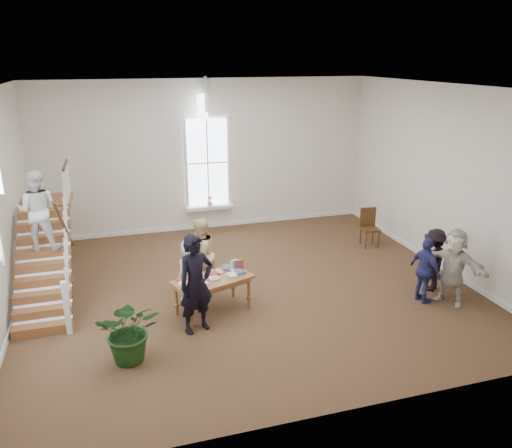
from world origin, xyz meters
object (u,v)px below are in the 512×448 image
object	(u,v)px
woman_cluster_a	(425,270)
elderly_woman	(191,270)
person_yellow	(200,255)
woman_cluster_c	(453,267)
library_table	(212,282)
side_chair	(369,225)
police_officer	(196,284)
woman_cluster_b	(434,260)
floor_plant	(130,330)

from	to	relation	value
woman_cluster_a	elderly_woman	bearing A→B (deg)	65.47
elderly_woman	person_yellow	xyz separation A→B (m)	(0.30, 0.50, 0.13)
person_yellow	woman_cluster_c	distance (m)	5.50
library_table	side_chair	bearing A→B (deg)	7.40
person_yellow	woman_cluster_a	xyz separation A→B (m)	(4.53, -1.97, -0.12)
police_officer	woman_cluster_b	world-z (taller)	police_officer
person_yellow	woman_cluster_a	bearing A→B (deg)	111.32
library_table	elderly_woman	size ratio (longest dim) A/B	1.23
library_table	police_officer	size ratio (longest dim) A/B	0.90
woman_cluster_b	side_chair	size ratio (longest dim) A/B	1.36
side_chair	elderly_woman	bearing A→B (deg)	-155.11
police_officer	person_yellow	world-z (taller)	police_officer
library_table	elderly_woman	bearing A→B (deg)	100.71
floor_plant	side_chair	distance (m)	7.79
police_officer	woman_cluster_c	xyz separation A→B (m)	(5.45, -0.42, -0.14)
floor_plant	person_yellow	bearing A→B (deg)	55.16
woman_cluster_b	side_chair	xyz separation A→B (m)	(0.01, 2.97, -0.13)
person_yellow	woman_cluster_a	world-z (taller)	person_yellow
woman_cluster_a	police_officer	bearing A→B (deg)	79.85
police_officer	woman_cluster_a	distance (m)	4.94
library_table	woman_cluster_c	size ratio (longest dim) A/B	1.05
police_officer	floor_plant	size ratio (longest dim) A/B	1.65
elderly_woman	person_yellow	bearing A→B (deg)	-152.25
police_officer	elderly_woman	xyz separation A→B (m)	(0.10, 1.25, -0.26)
elderly_woman	police_officer	bearing A→B (deg)	54.14
police_officer	side_chair	world-z (taller)	police_officer
police_officer	person_yellow	size ratio (longest dim) A/B	1.16
library_table	floor_plant	xyz separation A→B (m)	(-1.74, -1.33, -0.07)
person_yellow	floor_plant	bearing A→B (deg)	10.02
elderly_woman	woman_cluster_c	xyz separation A→B (m)	(5.35, -1.67, 0.12)
woman_cluster_c	floor_plant	xyz separation A→B (m)	(-6.75, -0.26, -0.25)
elderly_woman	woman_cluster_c	bearing A→B (deg)	131.37
police_officer	side_chair	distance (m)	6.34
police_officer	side_chair	bearing A→B (deg)	10.71
police_officer	woman_cluster_a	xyz separation A→B (m)	(4.93, -0.22, -0.25)
floor_plant	library_table	bearing A→B (deg)	37.51
library_table	woman_cluster_c	world-z (taller)	woman_cluster_c
woman_cluster_a	floor_plant	distance (m)	6.24
woman_cluster_a	side_chair	size ratio (longest dim) A/B	1.37
elderly_woman	side_chair	size ratio (longest dim) A/B	1.35
library_table	woman_cluster_c	distance (m)	5.12
floor_plant	woman_cluster_b	bearing A→B (deg)	7.67
library_table	side_chair	xyz separation A→B (m)	(5.01, 2.55, -0.07)
elderly_woman	woman_cluster_a	bearing A→B (deg)	131.76
library_table	woman_cluster_a	distance (m)	4.56
elderly_woman	woman_cluster_c	distance (m)	5.61
library_table	woman_cluster_b	world-z (taller)	woman_cluster_b
police_officer	person_yellow	bearing A→B (deg)	57.46
woman_cluster_b	library_table	bearing A→B (deg)	-40.28
woman_cluster_a	side_chair	xyz separation A→B (m)	(0.54, 3.42, -0.13)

